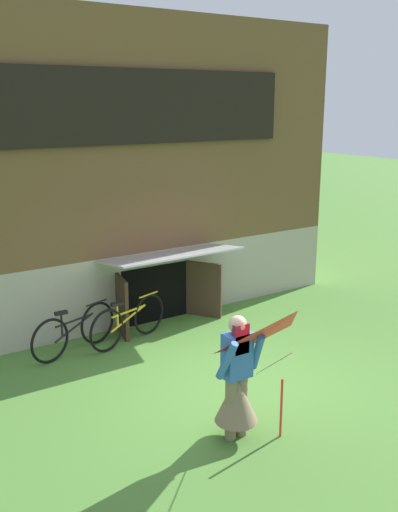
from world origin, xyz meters
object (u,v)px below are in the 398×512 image
bicycle_black (74,331)px  bicycle_yellow (128,321)px  person (237,387)px  kite (296,347)px

bicycle_black → bicycle_yellow: bearing=-24.9°
person → bicycle_yellow: 3.33m
kite → person: bearing=124.5°
person → kite: kite is taller
kite → bicycle_yellow: 3.99m
person → bicycle_black: (-0.68, 3.42, -0.28)m
kite → bicycle_black: 4.23m
bicycle_yellow → person: bearing=-111.4°
bicycle_yellow → bicycle_black: size_ratio=1.01×
person → bicycle_yellow: size_ratio=0.95×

